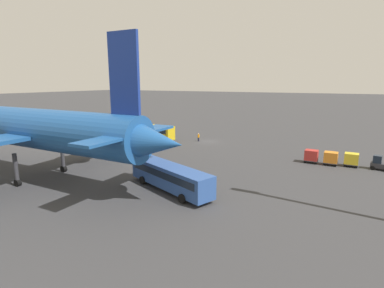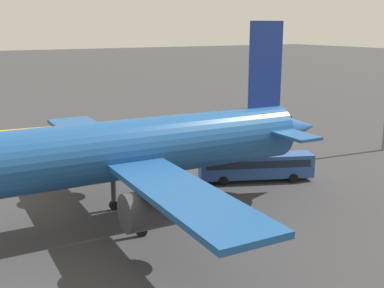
{
  "view_description": "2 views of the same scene",
  "coord_description": "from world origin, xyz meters",
  "px_view_note": "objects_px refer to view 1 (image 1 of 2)",
  "views": [
    {
      "loc": [
        -25.73,
        57.23,
        12.61
      ],
      "look_at": [
        -3.81,
        14.73,
        2.6
      ],
      "focal_mm": 28.0,
      "sensor_mm": 36.0,
      "label": 1
    },
    {
      "loc": [
        23.73,
        70.38,
        17.0
      ],
      "look_at": [
        -3.48,
        21.92,
        3.35
      ],
      "focal_mm": 45.0,
      "sensor_mm": 36.0,
      "label": 2
    }
  ],
  "objects_px": {
    "shuttle_bus_far": "(170,175)",
    "cargo_cart_orange": "(331,158)",
    "shuttle_bus_near": "(148,131)",
    "baggage_tug": "(379,163)",
    "worker_person": "(199,137)",
    "airplane": "(31,129)",
    "cargo_cart_yellow": "(351,159)",
    "cargo_cart_red": "(311,155)"
  },
  "relations": [
    {
      "from": "worker_person",
      "to": "cargo_cart_yellow",
      "type": "bearing_deg",
      "value": 166.46
    },
    {
      "from": "shuttle_bus_near",
      "to": "airplane",
      "type": "bearing_deg",
      "value": 99.95
    },
    {
      "from": "shuttle_bus_near",
      "to": "baggage_tug",
      "type": "relative_size",
      "value": 5.07
    },
    {
      "from": "airplane",
      "to": "shuttle_bus_far",
      "type": "bearing_deg",
      "value": -166.72
    },
    {
      "from": "shuttle_bus_far",
      "to": "worker_person",
      "type": "height_order",
      "value": "shuttle_bus_far"
    },
    {
      "from": "airplane",
      "to": "cargo_cart_yellow",
      "type": "xyz_separation_m",
      "value": [
        -37.64,
        -25.12,
        -5.39
      ]
    },
    {
      "from": "shuttle_bus_near",
      "to": "cargo_cart_red",
      "type": "height_order",
      "value": "shuttle_bus_near"
    },
    {
      "from": "airplane",
      "to": "cargo_cart_red",
      "type": "xyz_separation_m",
      "value": [
        -32.04,
        -24.66,
        -5.39
      ]
    },
    {
      "from": "shuttle_bus_far",
      "to": "cargo_cart_red",
      "type": "height_order",
      "value": "shuttle_bus_far"
    },
    {
      "from": "shuttle_bus_far",
      "to": "worker_person",
      "type": "bearing_deg",
      "value": -48.35
    },
    {
      "from": "shuttle_bus_near",
      "to": "cargo_cart_yellow",
      "type": "distance_m",
      "value": 40.04
    },
    {
      "from": "airplane",
      "to": "cargo_cart_orange",
      "type": "distance_m",
      "value": 42.98
    },
    {
      "from": "baggage_tug",
      "to": "cargo_cart_yellow",
      "type": "xyz_separation_m",
      "value": [
        3.62,
        0.07,
        0.25
      ]
    },
    {
      "from": "shuttle_bus_far",
      "to": "cargo_cart_orange",
      "type": "bearing_deg",
      "value": -106.33
    },
    {
      "from": "cargo_cart_orange",
      "to": "shuttle_bus_near",
      "type": "bearing_deg",
      "value": -6.61
    },
    {
      "from": "cargo_cart_yellow",
      "to": "cargo_cart_orange",
      "type": "height_order",
      "value": "same"
    },
    {
      "from": "baggage_tug",
      "to": "worker_person",
      "type": "bearing_deg",
      "value": -2.28
    },
    {
      "from": "cargo_cart_yellow",
      "to": "cargo_cart_red",
      "type": "height_order",
      "value": "same"
    },
    {
      "from": "worker_person",
      "to": "cargo_cart_red",
      "type": "relative_size",
      "value": 0.84
    },
    {
      "from": "baggage_tug",
      "to": "cargo_cart_orange",
      "type": "xyz_separation_m",
      "value": [
        6.42,
        0.61,
        0.25
      ]
    },
    {
      "from": "baggage_tug",
      "to": "cargo_cart_yellow",
      "type": "bearing_deg",
      "value": 10.76
    },
    {
      "from": "airplane",
      "to": "cargo_cart_yellow",
      "type": "height_order",
      "value": "airplane"
    },
    {
      "from": "shuttle_bus_near",
      "to": "worker_person",
      "type": "bearing_deg",
      "value": -157.79
    },
    {
      "from": "baggage_tug",
      "to": "worker_person",
      "type": "distance_m",
      "value": 33.37
    },
    {
      "from": "worker_person",
      "to": "cargo_cart_orange",
      "type": "height_order",
      "value": "cargo_cart_orange"
    },
    {
      "from": "cargo_cart_red",
      "to": "shuttle_bus_far",
      "type": "bearing_deg",
      "value": 56.81
    },
    {
      "from": "worker_person",
      "to": "baggage_tug",
      "type": "bearing_deg",
      "value": 168.02
    },
    {
      "from": "worker_person",
      "to": "cargo_cart_yellow",
      "type": "height_order",
      "value": "cargo_cart_yellow"
    },
    {
      "from": "worker_person",
      "to": "shuttle_bus_near",
      "type": "bearing_deg",
      "value": 16.65
    },
    {
      "from": "shuttle_bus_near",
      "to": "cargo_cart_yellow",
      "type": "relative_size",
      "value": 6.36
    },
    {
      "from": "shuttle_bus_far",
      "to": "airplane",
      "type": "bearing_deg",
      "value": 34.45
    },
    {
      "from": "cargo_cart_yellow",
      "to": "baggage_tug",
      "type": "bearing_deg",
      "value": -178.93
    },
    {
      "from": "shuttle_bus_far",
      "to": "baggage_tug",
      "type": "distance_m",
      "value": 31.0
    },
    {
      "from": "baggage_tug",
      "to": "cargo_cart_red",
      "type": "relative_size",
      "value": 1.25
    },
    {
      "from": "shuttle_bus_near",
      "to": "cargo_cart_red",
      "type": "bearing_deg",
      "value": 178.55
    },
    {
      "from": "shuttle_bus_far",
      "to": "cargo_cart_red",
      "type": "distance_m",
      "value": 24.61
    },
    {
      "from": "shuttle_bus_near",
      "to": "cargo_cart_orange",
      "type": "relative_size",
      "value": 6.36
    },
    {
      "from": "airplane",
      "to": "baggage_tug",
      "type": "bearing_deg",
      "value": -147.69
    },
    {
      "from": "airplane",
      "to": "cargo_cart_orange",
      "type": "relative_size",
      "value": 22.19
    },
    {
      "from": "airplane",
      "to": "baggage_tug",
      "type": "distance_m",
      "value": 48.67
    },
    {
      "from": "worker_person",
      "to": "airplane",
      "type": "bearing_deg",
      "value": 74.98
    },
    {
      "from": "shuttle_bus_far",
      "to": "cargo_cart_orange",
      "type": "distance_m",
      "value": 26.18
    }
  ]
}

